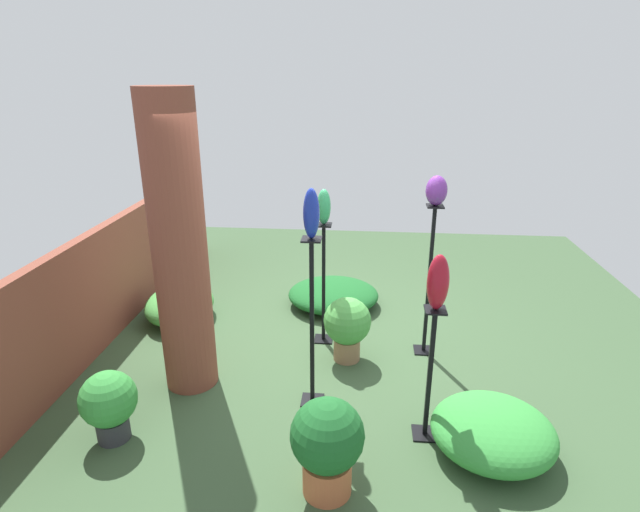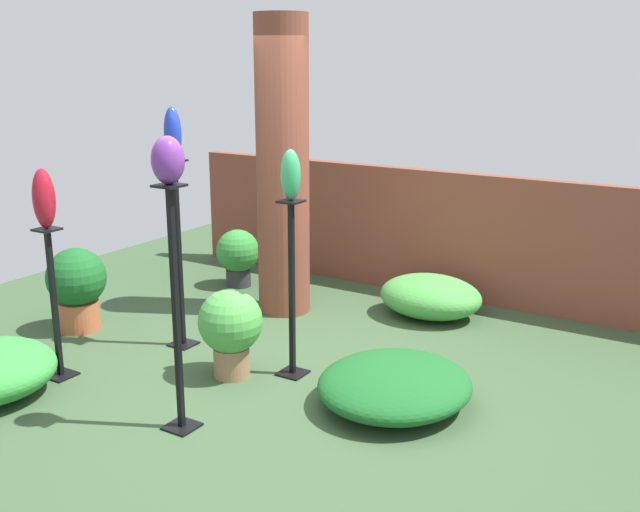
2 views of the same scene
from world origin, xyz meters
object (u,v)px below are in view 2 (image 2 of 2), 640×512
object	(u,v)px
pedestal_violet	(176,320)
art_vase_violet	(168,160)
art_vase_ruby	(44,199)
potted_plant_front_right	(77,285)
pedestal_ruby	(55,311)
art_vase_cobalt	(173,133)
pedestal_cobalt	(179,262)
art_vase_jade	(291,175)
potted_plant_mid_left	(231,327)
potted_plant_near_pillar	(238,254)
pedestal_jade	(292,297)
brick_pillar	(283,169)

from	to	relation	value
pedestal_violet	art_vase_violet	world-z (taller)	art_vase_violet
art_vase_ruby	potted_plant_front_right	world-z (taller)	art_vase_ruby
pedestal_ruby	art_vase_violet	distance (m)	1.80
pedestal_ruby	art_vase_cobalt	distance (m)	1.60
pedestal_violet	art_vase_violet	xyz separation A→B (m)	(-0.00, 0.00, 1.00)
pedestal_ruby	potted_plant_front_right	size ratio (longest dim) A/B	1.55
pedestal_violet	pedestal_cobalt	bearing A→B (deg)	131.55
pedestal_cobalt	art_vase_jade	xyz separation A→B (m)	(1.11, -0.01, 0.80)
art_vase_cobalt	potted_plant_mid_left	bearing A→B (deg)	-20.71
potted_plant_front_right	pedestal_ruby	bearing A→B (deg)	-49.10
potted_plant_near_pillar	art_vase_violet	bearing A→B (deg)	-58.95
pedestal_jade	pedestal_violet	bearing A→B (deg)	-97.40
art_vase_ruby	potted_plant_mid_left	size ratio (longest dim) A/B	0.64
pedestal_violet	potted_plant_front_right	xyz separation A→B (m)	(-1.97, 0.88, -0.33)
pedestal_jade	art_vase_ruby	xyz separation A→B (m)	(-1.46, -0.96, 0.74)
pedestal_cobalt	pedestal_ruby	distance (m)	1.05
brick_pillar	pedestal_violet	xyz separation A→B (m)	(0.75, -2.27, -0.61)
pedestal_jade	brick_pillar	bearing A→B (deg)	126.89
art_vase_ruby	art_vase_jade	world-z (taller)	art_vase_jade
art_vase_ruby	potted_plant_mid_left	xyz separation A→B (m)	(1.10, 0.68, -0.96)
art_vase_violet	pedestal_ruby	bearing A→B (deg)	174.54
pedestal_jade	art_vase_jade	xyz separation A→B (m)	(0.00, 0.00, 0.90)
potted_plant_mid_left	pedestal_violet	bearing A→B (deg)	-74.33
art_vase_ruby	potted_plant_near_pillar	world-z (taller)	art_vase_ruby
pedestal_cobalt	art_vase_violet	size ratio (longest dim) A/B	5.37
pedestal_violet	potted_plant_front_right	size ratio (longest dim) A/B	2.17
pedestal_jade	potted_plant_mid_left	distance (m)	0.51
pedestal_ruby	pedestal_jade	bearing A→B (deg)	33.14
art_vase_violet	pedestal_violet	bearing A→B (deg)	0.00
potted_plant_near_pillar	potted_plant_mid_left	xyz separation A→B (m)	(1.36, -1.83, 0.05)
brick_pillar	pedestal_jade	bearing A→B (deg)	-53.11
art_vase_violet	potted_plant_near_pillar	distance (m)	3.39
potted_plant_near_pillar	potted_plant_mid_left	world-z (taller)	potted_plant_mid_left
potted_plant_front_right	art_vase_violet	bearing A→B (deg)	-24.01
pedestal_ruby	art_vase_cobalt	bearing A→B (deg)	69.62
art_vase_cobalt	potted_plant_near_pillar	distance (m)	2.19
potted_plant_front_right	pedestal_violet	bearing A→B (deg)	-24.01
brick_pillar	art_vase_cobalt	world-z (taller)	brick_pillar
brick_pillar	pedestal_violet	distance (m)	2.47
pedestal_cobalt	art_vase_jade	distance (m)	1.37
pedestal_jade	art_vase_violet	xyz separation A→B (m)	(-0.14, -1.08, 1.12)
pedestal_cobalt	pedestal_violet	size ratio (longest dim) A/B	0.97
pedestal_jade	potted_plant_front_right	xyz separation A→B (m)	(-2.12, -0.20, -0.20)
pedestal_cobalt	pedestal_ruby	world-z (taller)	pedestal_cobalt
potted_plant_near_pillar	potted_plant_front_right	bearing A→B (deg)	-102.31
art_vase_cobalt	art_vase_violet	world-z (taller)	art_vase_cobalt
pedestal_violet	art_vase_cobalt	xyz separation A→B (m)	(-0.97, 1.09, 1.01)
art_vase_jade	potted_plant_front_right	world-z (taller)	art_vase_jade
pedestal_cobalt	pedestal_jade	world-z (taller)	pedestal_cobalt
pedestal_cobalt	art_vase_cobalt	world-z (taller)	art_vase_cobalt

